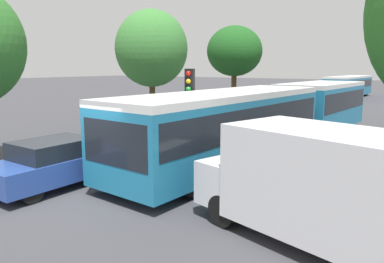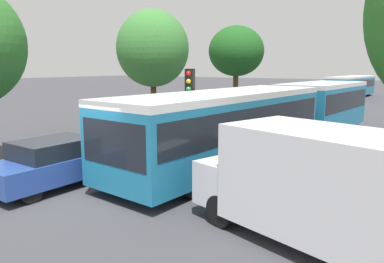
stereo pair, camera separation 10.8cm
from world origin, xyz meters
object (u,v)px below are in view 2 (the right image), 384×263
Objects in this scene: city_bus_rear at (351,85)px; queued_car_blue at (56,162)px; articulated_bus at (275,113)px; tree_left_mid at (152,51)px; traffic_light at (190,94)px; queued_car_white at (246,116)px; queued_car_graphite at (285,106)px; tree_left_far at (236,53)px; queued_car_green at (178,133)px; white_van at (321,184)px; queued_car_silver at (313,101)px.

queued_car_blue is at bearing -177.38° from city_bus_rear.
tree_left_mid is (-7.93, 1.26, 2.84)m from articulated_bus.
queued_car_white is at bearing 176.11° from traffic_light.
tree_left_far is at bearing 84.16° from queued_car_graphite.
articulated_bus is 10.55m from queued_car_graphite.
queued_car_green is at bearing -39.69° from tree_left_mid.
city_bus_rear is 19.99m from tree_left_far.
queued_car_white is 0.64× the size of tree_left_mid.
traffic_light is at bearing -39.32° from tree_left_mid.
city_bus_rear is at bearing 167.74° from traffic_light.
queued_car_graphite is 5.64m from tree_left_far.
queued_car_green is 6.40m from queued_car_white.
queued_car_green is 8.92m from white_van.
queued_car_blue is 0.62× the size of tree_left_far.
queued_car_white is at bearing -57.47° from tree_left_far.
articulated_bus is at bearing -9.01° from tree_left_mid.
articulated_bus is at bearing -47.11° from queued_car_green.
queued_car_green is at bearing -20.30° from white_van.
queued_car_blue is at bearing -179.14° from queued_car_silver.
queued_car_silver is 7.86m from tree_left_far.
white_van is 1.57× the size of traffic_light.
queued_car_graphite is (-0.17, 6.32, 0.01)m from queued_car_white.
articulated_bus is 4.50× the size of queued_car_silver.
queued_car_white is (0.05, 12.15, 0.03)m from queued_car_blue.
queued_car_silver is (0.01, 12.13, -0.05)m from queued_car_white.
tree_left_far is at bearing 33.52° from queued_car_white.
articulated_bus is 4.40× the size of queued_car_blue.
queued_car_white is at bearing 26.73° from tree_left_mid.
queued_car_blue is at bearing -179.24° from queued_car_white.
queued_car_green is at bearing -142.68° from traffic_light.
city_bus_rear is (-3.25, 29.73, -0.12)m from articulated_bus.
articulated_bus is 16.11m from queued_car_silver.
queued_car_white is at bearing -134.47° from articulated_bus.
white_van is at bearing 32.05° from articulated_bus.
queued_car_white reaches higher than queued_car_silver.
city_bus_rear reaches higher than queued_car_blue.
city_bus_rear is 1.74× the size of tree_left_far.
white_van reaches higher than queued_car_green.
queued_car_white is 1.07× the size of queued_car_silver.
city_bus_rear is at bearing 80.66° from tree_left_mid.
queued_car_blue is 18.48m from queued_car_graphite.
queued_car_silver is 24.80m from white_van.
tree_left_mid is (-4.73, -14.51, 3.66)m from queued_car_silver.
queued_car_graphite is at bearing 2.33° from queued_car_green.
white_van is 7.38m from traffic_light.
tree_left_far reaches higher than city_bus_rear.
city_bus_rear is at bearing 1.16° from queued_car_silver.
tree_left_far is (-4.48, 13.23, 3.77)m from queued_car_green.
tree_left_mid is (-12.13, 9.16, 3.11)m from white_van.
queued_car_blue is (-3.26, -8.52, -0.81)m from articulated_bus.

